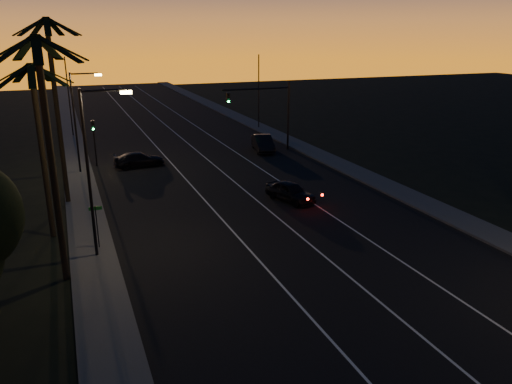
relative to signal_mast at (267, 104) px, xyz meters
name	(u,v)px	position (x,y,z in m)	size (l,w,h in m)	color
road	(231,185)	(-7.14, -9.99, -4.78)	(20.00, 170.00, 0.01)	black
sidewalk_left	(83,201)	(-18.34, -9.99, -4.70)	(2.40, 170.00, 0.16)	#3E3E3B
sidewalk_right	(353,171)	(4.06, -9.99, -4.70)	(2.40, 170.00, 0.16)	#3E3E3B
lane_stripe_left	(195,189)	(-10.14, -9.99, -4.76)	(0.12, 160.00, 0.01)	silver
lane_stripe_mid	(237,184)	(-6.64, -9.99, -4.76)	(0.12, 160.00, 0.01)	silver
lane_stripe_right	(278,180)	(-3.14, -9.99, -4.76)	(0.12, 160.00, 0.01)	silver
palm_near	(48,138)	(-19.74, -21.99, 2.29)	(4.25, 4.16, 11.53)	black
palm_mid	(40,133)	(-20.34, -15.99, 1.47)	(4.25, 4.16, 10.03)	black
palm_far	(55,95)	(-19.34, -9.99, 2.83)	(4.25, 4.16, 12.53)	black
streetlight_left_near	(93,161)	(-17.84, -19.99, 0.54)	(2.55, 0.26, 9.00)	black
streetlight_left_far	(78,114)	(-17.82, -1.99, 0.28)	(2.55, 0.26, 8.50)	black
street_sign	(97,222)	(-17.94, -18.99, -3.13)	(0.70, 0.06, 2.60)	black
signal_mast	(267,104)	(0.00, 0.00, 0.00)	(7.10, 0.41, 7.00)	black
signal_post	(94,135)	(-16.64, -0.01, -1.89)	(0.28, 0.37, 4.20)	black
far_pole_left	(69,97)	(-18.14, 15.01, -0.28)	(0.14, 0.14, 9.00)	black
far_pole_right	(259,92)	(3.86, 12.01, -0.28)	(0.14, 0.14, 9.00)	black
lead_car	(290,192)	(-4.43, -15.22, -4.07)	(2.94, 4.84, 1.40)	black
right_car	(263,143)	(-0.36, 0.12, -3.97)	(2.64, 5.11, 1.60)	black
cross_car	(139,160)	(-13.04, -1.64, -4.11)	(4.68, 2.23, 1.32)	black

